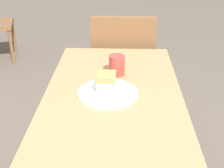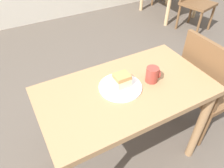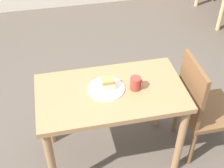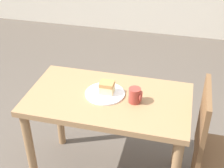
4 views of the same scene
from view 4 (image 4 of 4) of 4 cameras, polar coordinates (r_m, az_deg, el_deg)
name	(u,v)px [view 4 (image 4 of 4)]	position (r m, az deg, el deg)	size (l,w,h in m)	color
dining_table_near	(108,112)	(2.14, -0.67, -5.07)	(1.09, 0.61, 0.75)	#9E754C
chair_near_window	(217,149)	(2.17, 18.67, -11.26)	(0.43, 0.43, 0.92)	brown
plate	(105,93)	(2.09, -1.30, -1.74)	(0.27, 0.27, 0.01)	white
cake_slice	(107,87)	(2.06, -0.94, -0.63)	(0.09, 0.08, 0.08)	beige
coffee_mug	(135,95)	(1.99, 4.28, -2.09)	(0.09, 0.08, 0.10)	#9E382D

